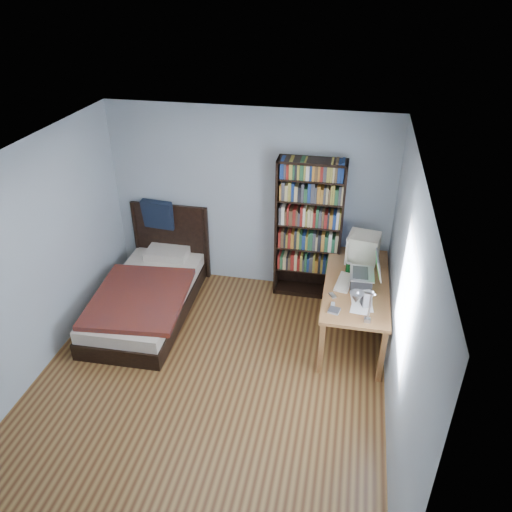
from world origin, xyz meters
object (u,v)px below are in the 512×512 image
Objects in this scene: soda_can at (349,267)px; bookshelf at (309,230)px; desk_lamp at (359,300)px; bed at (149,292)px; crt_monitor at (363,248)px; speaker at (366,299)px; keyboard at (344,282)px; desk at (355,283)px; laptop at (363,278)px.

bookshelf is at bearing 135.65° from soda_can.
bookshelf is (-0.66, 1.92, -0.31)m from desk_lamp.
bookshelf is 0.90× the size of bed.
soda_can is 0.06× the size of bookshelf.
crt_monitor reaches higher than speaker.
bed is (-2.54, -0.27, -0.54)m from soda_can.
keyboard is (-0.18, -0.48, -0.23)m from crt_monitor.
desk is 0.46m from soda_can.
speaker is 2.85m from bed.
bookshelf reaches higher than speaker.
desk_lamp is at bearing -93.61° from laptop.
keyboard is 0.28m from soda_can.
bed reaches higher than keyboard.
laptop is at bearing 78.54° from speaker.
bookshelf is at bearing 154.38° from crt_monitor.
desk_lamp is at bearing -117.00° from speaker.
desk_lamp is 5.53× the size of soda_can.
keyboard is at bearing 97.43° from desk_lamp.
bookshelf is (-0.78, 1.23, 0.15)m from speaker.
speaker is at bearing -72.28° from soda_can.
keyboard is 0.22× the size of bookshelf.
keyboard is 0.49m from speaker.
desk_lamp reaches higher than crt_monitor.
crt_monitor is 0.97× the size of laptop.
crt_monitor is at bearing -47.74° from desk.
bed reaches higher than crt_monitor.
speaker is at bearing -48.94° from keyboard.
keyboard is at bearing -97.45° from soda_can.
keyboard is 3.39× the size of soda_can.
bookshelf reaches higher than desk_lamp.
desk is 9.09× the size of speaker.
bed is (-2.76, 0.42, -0.57)m from speaker.
speaker is 0.72m from soda_can.
desk is at bearing 65.10° from soda_can.
speaker is (0.07, -0.89, -0.15)m from crt_monitor.
desk is 13.87× the size of soda_can.
laptop is at bearing 3.36° from keyboard.
soda_can is at bearing 5.98° from bed.
desk_lamp reaches higher than laptop.
crt_monitor is at bearing 88.62° from desk_lamp.
bookshelf reaches higher than laptop.
laptop reaches higher than crt_monitor.
soda_can is (-0.11, 1.37, -0.48)m from desk_lamp.
keyboard is at bearing -110.69° from crt_monitor.
speaker is at bearing 80.80° from desk_lamp.
keyboard is 0.99m from bookshelf.
desk is 1.83m from desk_lamp.
laptop is (0.03, -0.50, -0.12)m from crt_monitor.
desk is at bearing 10.87° from bed.
bookshelf reaches higher than bed.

